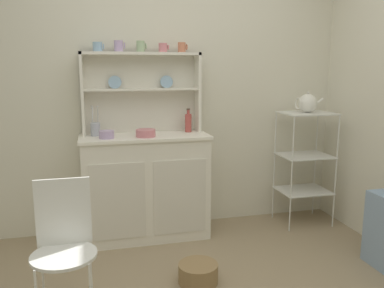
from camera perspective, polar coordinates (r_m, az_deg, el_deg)
name	(u,v)px	position (r m, az deg, el deg)	size (l,w,h in m)	color
wall_back	(168,92)	(3.64, -3.39, 7.49)	(3.84, 0.05, 2.50)	silver
hutch_cabinet	(146,185)	(3.49, -6.62, -5.89)	(1.08, 0.45, 0.90)	white
hutch_shelf_unit	(141,86)	(3.51, -7.28, 8.17)	(1.01, 0.18, 0.69)	silver
bakers_rack	(305,153)	(3.87, 15.83, -1.22)	(0.46, 0.37, 1.06)	silver
wire_chair	(64,240)	(2.40, -17.83, -12.88)	(0.36, 0.36, 0.85)	white
floor_basket	(198,273)	(2.89, 0.89, -17.96)	(0.27, 0.27, 0.14)	#93754C
cup_sky_0	(98,47)	(3.44, -13.30, 13.34)	(0.09, 0.08, 0.08)	#8EB2D1
cup_lilac_1	(119,46)	(3.45, -10.39, 13.57)	(0.09, 0.07, 0.09)	#B79ECC
cup_sage_2	(141,46)	(3.46, -7.31, 13.65)	(0.08, 0.07, 0.09)	#9EB78E
cup_rose_3	(163,48)	(3.49, -4.15, 13.55)	(0.09, 0.07, 0.08)	#D17A84
cup_terracotta_4	(182,47)	(3.52, -1.44, 13.62)	(0.08, 0.07, 0.08)	#C67556
bowl_mixing_large	(107,134)	(3.28, -12.09, 1.34)	(0.12, 0.12, 0.06)	#B79ECC
bowl_floral_medium	(146,133)	(3.31, -6.63, 1.56)	(0.16, 0.16, 0.06)	#D17A84
jam_bottle	(188,122)	(3.53, -0.54, 3.12)	(0.06, 0.06, 0.21)	#B74C47
utensil_jar	(95,129)	(3.43, -13.62, 2.15)	(0.08, 0.08, 0.25)	#B2B7C6
porcelain_teapot	(308,103)	(3.80, 16.17, 5.61)	(0.26, 0.17, 0.19)	white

